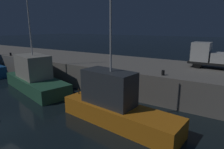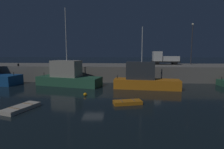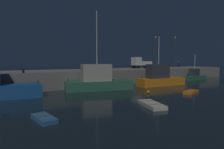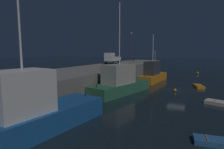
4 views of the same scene
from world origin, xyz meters
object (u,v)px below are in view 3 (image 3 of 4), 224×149
at_px(utility_truck, 141,63).
at_px(bollard_central, 23,71).
at_px(fishing_boat_orange, 160,78).
at_px(lamp_post_west, 156,50).
at_px(dockworker, 179,64).
at_px(dinghy_red_small, 44,118).
at_px(bollard_west, 147,68).
at_px(mooring_buoy_near, 148,92).
at_px(lamp_post_east, 175,50).
at_px(dinghy_orange_near, 152,105).
at_px(rowboat_white_mid, 191,92).
at_px(fishing_boat_white, 195,76).
at_px(fishing_boat_blue, 98,80).

xyz_separation_m(utility_truck, bollard_central, (-27.24, -6.07, -1.03)).
bearing_deg(utility_truck, bollard_central, -167.45).
distance_m(fishing_boat_orange, lamp_post_west, 17.11).
xyz_separation_m(fishing_boat_orange, dockworker, (19.22, 10.50, 2.30)).
xyz_separation_m(dinghy_red_small, bollard_west, (24.09, 14.44, 2.84)).
relative_size(dinghy_red_small, lamp_post_west, 0.34).
bearing_deg(mooring_buoy_near, utility_truck, 51.08).
distance_m(fishing_boat_orange, bollard_west, 5.90).
bearing_deg(lamp_post_east, dinghy_orange_near, -145.16).
xyz_separation_m(rowboat_white_mid, dinghy_red_small, (-19.65, -1.05, -0.03)).
distance_m(lamp_post_east, utility_truck, 13.02).
bearing_deg(mooring_buoy_near, lamp_post_east, 31.62).
height_order(fishing_boat_orange, mooring_buoy_near, fishing_boat_orange).
xyz_separation_m(fishing_boat_white, dinghy_orange_near, (-28.21, -13.41, -0.72)).
xyz_separation_m(lamp_post_west, lamp_post_east, (6.86, -0.88, 0.17)).
bearing_deg(utility_truck, rowboat_white_mid, -112.57).
distance_m(lamp_post_east, bollard_west, 17.53).
height_order(dinghy_orange_near, lamp_post_west, lamp_post_west).
distance_m(fishing_boat_white, rowboat_white_mid, 21.42).
distance_m(dinghy_orange_near, rowboat_white_mid, 10.15).
bearing_deg(bollard_west, dinghy_orange_near, -132.27).
bearing_deg(fishing_boat_white, utility_truck, 141.90).
bearing_deg(bollard_central, mooring_buoy_near, -35.22).
distance_m(dockworker, bollard_west, 18.18).
bearing_deg(fishing_boat_orange, dinghy_red_small, -157.93).
height_order(dinghy_orange_near, rowboat_white_mid, rowboat_white_mid).
relative_size(fishing_boat_orange, dinghy_red_small, 3.41).
bearing_deg(mooring_buoy_near, lamp_post_west, 41.67).
bearing_deg(fishing_boat_white, dinghy_red_small, -162.32).
distance_m(mooring_buoy_near, bollard_west, 14.29).
bearing_deg(fishing_boat_white, lamp_post_west, 119.01).
height_order(dockworker, bollard_central, dockworker).
bearing_deg(fishing_boat_white, dinghy_orange_near, -154.58).
relative_size(fishing_boat_white, lamp_post_west, 0.92).
bearing_deg(dinghy_red_small, fishing_boat_blue, 46.26).
distance_m(dinghy_red_small, bollard_central, 14.45).
xyz_separation_m(dinghy_red_small, dockworker, (41.53, 19.54, 3.57)).
distance_m(dinghy_orange_near, lamp_post_east, 37.70).
relative_size(rowboat_white_mid, utility_truck, 0.55).
xyz_separation_m(lamp_post_west, utility_truck, (-5.61, -0.45, -3.56)).
height_order(mooring_buoy_near, lamp_post_east, lamp_post_east).
relative_size(fishing_boat_orange, bollard_central, 20.60).
relative_size(rowboat_white_mid, mooring_buoy_near, 7.49).
xyz_separation_m(dinghy_orange_near, bollard_central, (-9.39, 15.46, 2.82)).
distance_m(mooring_buoy_near, utility_truck, 21.06).
bearing_deg(rowboat_white_mid, lamp_post_east, 42.54).
xyz_separation_m(fishing_boat_white, dinghy_red_small, (-37.99, -12.11, -0.74)).
bearing_deg(rowboat_white_mid, dinghy_orange_near, -166.63).
relative_size(dinghy_orange_near, lamp_post_east, 0.43).
bearing_deg(fishing_boat_orange, bollard_central, 166.85).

